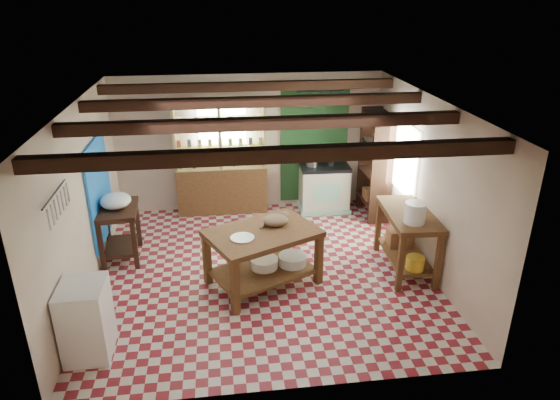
{
  "coord_description": "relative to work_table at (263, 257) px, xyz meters",
  "views": [
    {
      "loc": [
        -0.6,
        -6.64,
        4.02
      ],
      "look_at": [
        0.31,
        0.3,
        1.04
      ],
      "focal_mm": 32.0,
      "sensor_mm": 36.0,
      "label": 1
    }
  ],
  "objects": [
    {
      "name": "floor",
      "position": [
        0.03,
        0.35,
        -0.44
      ],
      "size": [
        5.0,
        5.0,
        0.02
      ],
      "primitive_type": "cube",
      "color": "maroon",
      "rests_on": "ground"
    },
    {
      "name": "wall_front",
      "position": [
        0.03,
        -2.15,
        0.87
      ],
      "size": [
        5.0,
        0.04,
        2.6
      ],
      "primitive_type": "cube",
      "color": "beige",
      "rests_on": "floor"
    },
    {
      "name": "shelving_unit",
      "position": [
        -0.52,
        2.66,
        0.67
      ],
      "size": [
        1.7,
        0.34,
        2.2
      ],
      "primitive_type": "cube",
      "color": "tan",
      "rests_on": "floor"
    },
    {
      "name": "kettle_right",
      "position": [
        1.53,
        2.5,
        0.59
      ],
      "size": [
        0.17,
        0.17,
        0.21
      ],
      "primitive_type": "cylinder",
      "rotation": [
        0.0,
        0.0,
        -0.02
      ],
      "color": "black",
      "rests_on": "stove"
    },
    {
      "name": "wicker_basket",
      "position": [
        2.23,
        0.44,
        -0.04
      ],
      "size": [
        0.4,
        0.33,
        0.27
      ],
      "primitive_type": "cube",
      "rotation": [
        0.0,
        0.0,
        -0.05
      ],
      "color": "brown",
      "rests_on": "right_counter"
    },
    {
      "name": "right_counter",
      "position": [
        2.21,
        0.14,
        0.05
      ],
      "size": [
        0.74,
        1.37,
        0.96
      ],
      "primitive_type": "cube",
      "rotation": [
        0.0,
        0.0,
        -0.05
      ],
      "color": "brown",
      "rests_on": "floor"
    },
    {
      "name": "work_table",
      "position": [
        0.0,
        0.0,
        0.0
      ],
      "size": [
        1.79,
        1.55,
        0.86
      ],
      "primitive_type": "cube",
      "rotation": [
        0.0,
        0.0,
        0.44
      ],
      "color": "brown",
      "rests_on": "floor"
    },
    {
      "name": "window_back",
      "position": [
        -0.47,
        2.83,
        1.27
      ],
      "size": [
        0.9,
        0.02,
        0.8
      ],
      "primitive_type": "cube",
      "color": "beige",
      "rests_on": "wall_back"
    },
    {
      "name": "stove",
      "position": [
        1.43,
        2.5,
        0.03
      ],
      "size": [
        0.95,
        0.65,
        0.91
      ],
      "primitive_type": "cube",
      "rotation": [
        0.0,
        0.0,
        -0.02
      ],
      "color": "beige",
      "rests_on": "floor"
    },
    {
      "name": "blue_wall_patch",
      "position": [
        -2.44,
        1.25,
        0.67
      ],
      "size": [
        0.04,
        1.4,
        1.6
      ],
      "primitive_type": "cube",
      "color": "blue",
      "rests_on": "wall_left"
    },
    {
      "name": "basin_large",
      "position": [
        0.02,
        0.07,
        -0.13
      ],
      "size": [
        0.54,
        0.54,
        0.14
      ],
      "primitive_type": "cylinder",
      "rotation": [
        0.0,
        0.0,
        0.44
      ],
      "color": "white",
      "rests_on": "work_table"
    },
    {
      "name": "enamel_bowl",
      "position": [
        -2.17,
        1.03,
        0.57
      ],
      "size": [
        0.5,
        0.5,
        0.24
      ],
      "primitive_type": "ellipsoid",
      "rotation": [
        0.0,
        0.0,
        0.07
      ],
      "color": "white",
      "rests_on": "prep_table"
    },
    {
      "name": "pot_rack",
      "position": [
        1.28,
        2.4,
        1.75
      ],
      "size": [
        0.86,
        0.12,
        0.36
      ],
      "primitive_type": "cube",
      "color": "black",
      "rests_on": "ceiling"
    },
    {
      "name": "ceiling",
      "position": [
        0.03,
        0.35,
        2.17
      ],
      "size": [
        5.0,
        5.0,
        0.02
      ],
      "primitive_type": "cube",
      "color": "#46464B",
      "rests_on": "wall_back"
    },
    {
      "name": "white_cabinet",
      "position": [
        -2.19,
        -1.25,
        0.03
      ],
      "size": [
        0.52,
        0.62,
        0.92
      ],
      "primitive_type": "cube",
      "rotation": [
        0.0,
        0.0,
        0.01
      ],
      "color": "white",
      "rests_on": "floor"
    },
    {
      "name": "steel_tray",
      "position": [
        -0.3,
        -0.19,
        0.44
      ],
      "size": [
        0.44,
        0.44,
        0.02
      ],
      "primitive_type": "cylinder",
      "rotation": [
        0.0,
        0.0,
        0.44
      ],
      "color": "#B6B6BE",
      "rests_on": "work_table"
    },
    {
      "name": "tall_rack",
      "position": [
        2.31,
        2.15,
        0.57
      ],
      "size": [
        0.4,
        0.86,
        2.0
      ],
      "primitive_type": "cube",
      "color": "#381E13",
      "rests_on": "floor"
    },
    {
      "name": "wall_left",
      "position": [
        -2.47,
        0.35,
        0.87
      ],
      "size": [
        0.04,
        5.0,
        2.6
      ],
      "primitive_type": "cube",
      "color": "beige",
      "rests_on": "floor"
    },
    {
      "name": "yellow_tub",
      "position": [
        2.19,
        -0.31,
        -0.08
      ],
      "size": [
        0.28,
        0.28,
        0.2
      ],
      "primitive_type": "cylinder",
      "rotation": [
        0.0,
        0.0,
        -0.05
      ],
      "color": "gold",
      "rests_on": "right_counter"
    },
    {
      "name": "prep_table",
      "position": [
        -2.17,
        1.03,
        0.01
      ],
      "size": [
        0.66,
        0.91,
        0.88
      ],
      "primitive_type": "cube",
      "rotation": [
        0.0,
        0.0,
        0.07
      ],
      "color": "#381E13",
      "rests_on": "floor"
    },
    {
      "name": "kettle_left",
      "position": [
        1.18,
        2.51,
        0.6
      ],
      "size": [
        0.22,
        0.22,
        0.24
      ],
      "primitive_type": "cylinder",
      "rotation": [
        0.0,
        0.0,
        -0.02
      ],
      "color": "#B6B6BE",
      "rests_on": "stove"
    },
    {
      "name": "wall_right",
      "position": [
        2.53,
        0.35,
        0.87
      ],
      "size": [
        0.04,
        5.0,
        2.6
      ],
      "primitive_type": "cube",
      "color": "beige",
      "rests_on": "floor"
    },
    {
      "name": "cat",
      "position": [
        0.21,
        0.15,
        0.51
      ],
      "size": [
        0.47,
        0.45,
        0.17
      ],
      "primitive_type": "ellipsoid",
      "rotation": [
        0.0,
        0.0,
        0.61
      ],
      "color": "#9B7C5A",
      "rests_on": "work_table"
    },
    {
      "name": "wall_back",
      "position": [
        0.03,
        2.85,
        0.87
      ],
      "size": [
        5.0,
        0.04,
        2.6
      ],
      "primitive_type": "cube",
      "color": "beige",
      "rests_on": "floor"
    },
    {
      "name": "green_wall_patch",
      "position": [
        1.28,
        2.82,
        0.82
      ],
      "size": [
        1.3,
        0.04,
        2.3
      ],
      "primitive_type": "cube",
      "color": "#1B441E",
      "rests_on": "wall_back"
    },
    {
      "name": "utensil_rail",
      "position": [
        -2.41,
        -0.85,
        1.35
      ],
      "size": [
        0.06,
        0.9,
        0.28
      ],
      "primitive_type": "cube",
      "color": "black",
      "rests_on": "wall_left"
    },
    {
      "name": "white_bucket",
      "position": [
        2.14,
        -0.21,
        0.68
      ],
      "size": [
        0.32,
        0.32,
        0.3
      ],
      "primitive_type": "cylinder",
      "rotation": [
        0.0,
        0.0,
        -0.05
      ],
      "color": "white",
      "rests_on": "right_counter"
    },
    {
      "name": "window_right",
      "position": [
        2.51,
        1.35,
        0.97
      ],
      "size": [
        0.02,
        1.3,
        1.2
      ],
      "primitive_type": "cube",
      "color": "beige",
      "rests_on": "wall_right"
    },
    {
      "name": "basin_small",
      "position": [
        0.45,
        0.1,
        -0.13
      ],
      "size": [
        0.56,
        0.56,
        0.15
      ],
      "primitive_type": "cylinder",
      "rotation": [
        0.0,
        0.0,
        0.44
      ],
      "color": "white",
      "rests_on": "work_table"
    },
    {
      "name": "ceiling_beams",
      "position": [
        0.03,
        0.35,
        2.05
      ],
      "size": [
        5.0,
        3.8,
        0.15
      ],
      "primitive_type": "cube",
      "color": "#381E13",
      "rests_on": "ceiling"
    }
  ]
}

